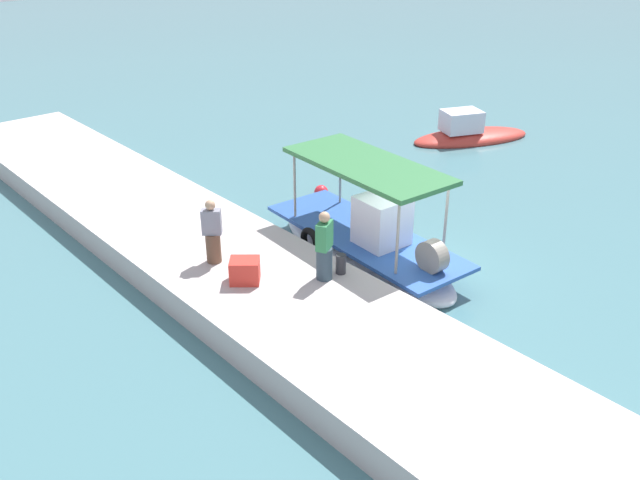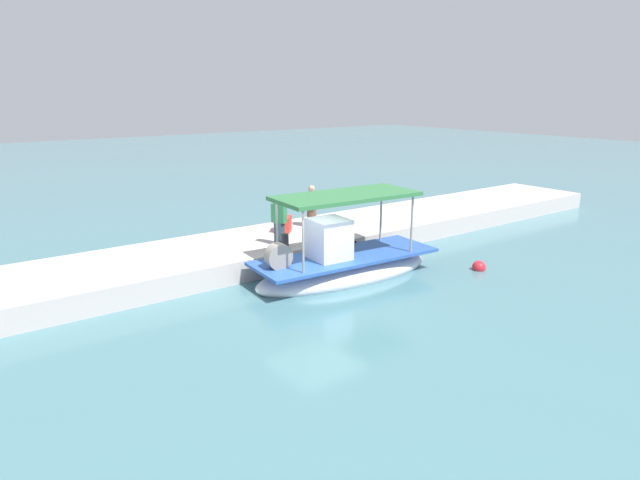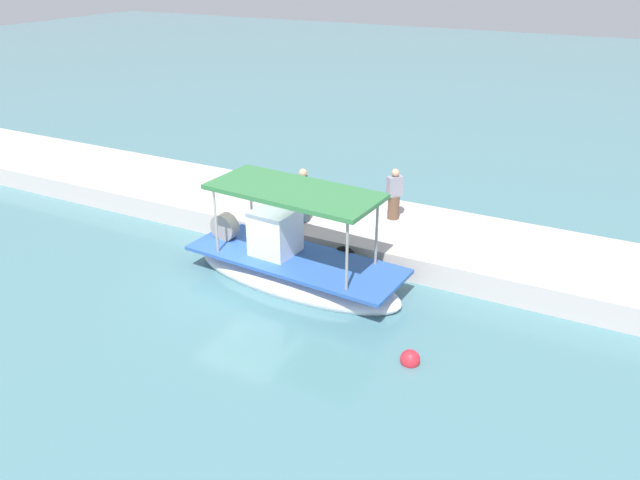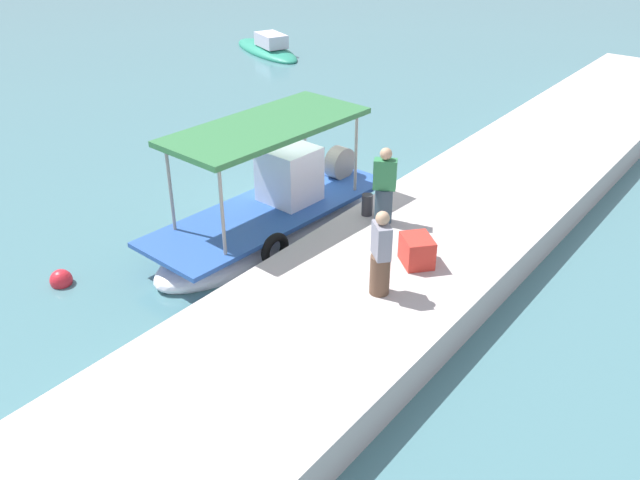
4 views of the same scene
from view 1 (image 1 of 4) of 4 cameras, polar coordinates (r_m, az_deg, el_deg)
name	(u,v)px [view 1 (image 1 of 4)]	position (r m, az deg, el deg)	size (l,w,h in m)	color
ground_plane	(412,274)	(17.65, 7.67, -2.84)	(120.00, 120.00, 0.00)	slate
dock_quay	(301,314)	(15.22, -1.62, -6.20)	(36.00, 3.91, 0.72)	beige
main_fishing_boat	(366,244)	(17.98, 3.91, -0.36)	(6.46, 2.51, 3.07)	silver
fisherman_near_bollard	(324,249)	(15.49, 0.36, -0.75)	(0.51, 0.54, 1.69)	#314451
fisherman_by_crate	(212,234)	(16.44, -8.97, 0.48)	(0.51, 0.51, 1.62)	brown
mooring_bollard	(341,264)	(15.97, 1.75, -2.01)	(0.24, 0.24, 0.48)	#2D2D33
cargo_crate	(245,271)	(15.68, -6.30, -2.57)	(0.67, 0.54, 0.56)	red
marker_buoy	(321,192)	(22.19, 0.10, 4.04)	(0.45, 0.45, 0.45)	red
moored_boat_near	(469,135)	(28.05, 12.34, 8.58)	(3.60, 5.22, 1.48)	#C1372D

